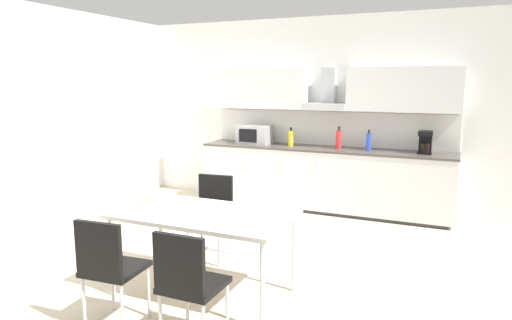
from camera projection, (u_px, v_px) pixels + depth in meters
name	position (u px, v px, depth m)	size (l,w,h in m)	color
ground_plane	(210.00, 265.00, 4.69)	(7.58, 8.29, 0.02)	beige
wall_back	(299.00, 112.00, 6.99)	(6.06, 0.10, 2.79)	white
wall_left	(21.00, 120.00, 5.47)	(0.10, 6.63, 2.79)	white
kitchen_counter	(323.00, 179.00, 6.62)	(3.61, 0.65, 0.91)	#333333
backsplash_tile	(329.00, 128.00, 6.77)	(3.59, 0.02, 0.50)	silver
upper_wall_cabinets	(327.00, 89.00, 6.53)	(3.59, 0.40, 0.60)	silver
microwave	(255.00, 135.00, 6.95)	(0.48, 0.35, 0.28)	#ADADB2
coffee_maker	(425.00, 142.00, 6.00)	(0.18, 0.19, 0.30)	black
bottle_yellow	(291.00, 138.00, 6.70)	(0.08, 0.08, 0.27)	yellow
bottle_red	(339.00, 139.00, 6.41)	(0.08, 0.08, 0.32)	red
bottle_blue	(369.00, 142.00, 6.24)	(0.07, 0.07, 0.29)	blue
dining_table	(203.00, 217.00, 3.93)	(1.54, 0.84, 0.74)	silver
chair_far_left	(212.00, 208.00, 4.82)	(0.44, 0.44, 0.87)	black
chair_near_right	(187.00, 278.00, 3.10)	(0.40, 0.40, 0.87)	black
chair_near_left	(108.00, 262.00, 3.37)	(0.43, 0.43, 0.87)	black
pendant_lamp	(200.00, 89.00, 3.74)	(0.32, 0.32, 0.22)	silver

